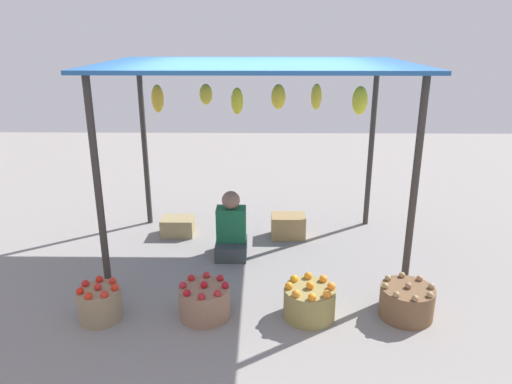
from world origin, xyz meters
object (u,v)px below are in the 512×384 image
Objects in this scene: basket_red_tomatoes at (100,303)px; wooden_crate_stacked_rear at (178,226)px; basket_red_apples at (205,301)px; basket_potatoes at (407,302)px; wooden_crate_near_vendor at (288,226)px; vendor_person at (231,231)px; basket_oranges at (309,301)px.

basket_red_tomatoes is 0.95× the size of wooden_crate_stacked_rear.
basket_red_apples is 1.86m from basket_potatoes.
wooden_crate_near_vendor is 1.42m from wooden_crate_stacked_rear.
basket_red_apples is at bearing -115.35° from wooden_crate_near_vendor.
basket_red_tomatoes is at bearing -129.96° from vendor_person.
wooden_crate_near_vendor is 1.05× the size of wooden_crate_stacked_rear.
wooden_crate_stacked_rear is (-1.53, 1.86, -0.04)m from basket_oranges.
wooden_crate_stacked_rear is (-0.73, 0.58, -0.18)m from vendor_person.
basket_red_tomatoes reaches higher than wooden_crate_near_vendor.
basket_red_apples reaches higher than wooden_crate_near_vendor.
basket_oranges is (0.80, -1.28, -0.14)m from vendor_person.
basket_potatoes is (1.69, -1.26, -0.15)m from vendor_person.
wooden_crate_near_vendor is at bearing 37.22° from vendor_person.
wooden_crate_near_vendor is (-0.11, 1.81, -0.01)m from basket_oranges.
vendor_person reaches higher than wooden_crate_near_vendor.
basket_red_tomatoes is 0.83× the size of basket_red_apples.
basket_red_tomatoes and basket_oranges have the same top height.
vendor_person is 0.88m from wooden_crate_near_vendor.
basket_red_tomatoes reaches higher than wooden_crate_stacked_rear.
basket_red_apples is at bearing -179.75° from basket_oranges.
wooden_crate_near_vendor is at bearing 93.35° from basket_oranges.
basket_red_tomatoes is 2.82m from basket_potatoes.
basket_oranges is 2.41m from wooden_crate_stacked_rear.
basket_red_apples is (-0.17, -1.29, -0.14)m from vendor_person.
basket_red_tomatoes is 0.91× the size of wooden_crate_near_vendor.
basket_oranges is at bearing 0.25° from basket_red_apples.
basket_red_tomatoes is 2.60m from wooden_crate_near_vendor.
wooden_crate_near_vendor is at bearing 45.79° from basket_red_tomatoes.
vendor_person is 0.95m from wooden_crate_stacked_rear.
basket_red_tomatoes is at bearing -178.37° from basket_oranges.
basket_red_apples reaches higher than wooden_crate_stacked_rear.
basket_oranges is at bearing -178.73° from basket_potatoes.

